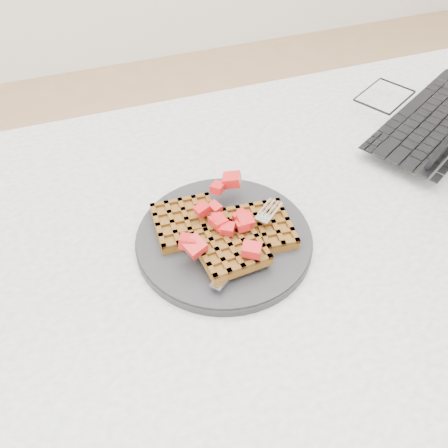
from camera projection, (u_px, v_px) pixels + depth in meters
The scene contains 7 objects.
ground at pixel (279, 423), 1.29m from camera, with size 4.00×4.00×0.00m, color tan.
table at pixel (310, 269), 0.84m from camera, with size 1.20×0.80×0.75m.
plate at pixel (224, 239), 0.72m from camera, with size 0.25×0.25×0.02m, color black.
waffles at pixel (225, 232), 0.70m from camera, with size 0.19×0.17×0.03m.
strawberry_pile at pixel (224, 217), 0.69m from camera, with size 0.15×0.15×0.02m, color #9D0004, non-canonical shape.
fork at pixel (252, 242), 0.69m from camera, with size 0.02×0.18×0.02m, color silver, non-canonical shape.
laptop at pixel (429, 107), 0.90m from camera, with size 0.42×0.39×0.24m.
Camera 1 is at (-0.31, -0.45, 1.29)m, focal length 40.00 mm.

